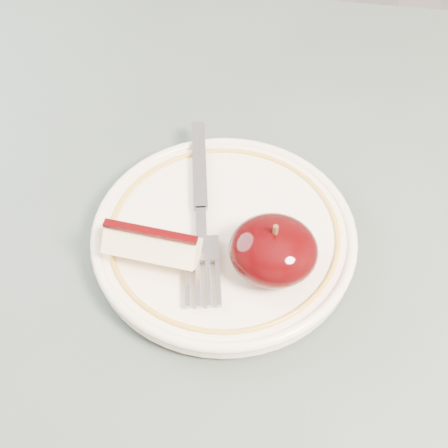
# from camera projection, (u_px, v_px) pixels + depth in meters

# --- Properties ---
(table) EXTENTS (0.90, 0.90, 0.75)m
(table) POSITION_uv_depth(u_px,v_px,m) (134.00, 354.00, 0.56)
(table) COLOR brown
(table) RESTS_ON ground
(plate) EXTENTS (0.22, 0.22, 0.02)m
(plate) POSITION_uv_depth(u_px,v_px,m) (224.00, 235.00, 0.51)
(plate) COLOR #EFE5C8
(plate) RESTS_ON table
(apple_half) EXTENTS (0.07, 0.07, 0.05)m
(apple_half) POSITION_uv_depth(u_px,v_px,m) (273.00, 250.00, 0.47)
(apple_half) COLOR black
(apple_half) RESTS_ON plate
(apple_wedge) EXTENTS (0.08, 0.04, 0.04)m
(apple_wedge) POSITION_uv_depth(u_px,v_px,m) (152.00, 245.00, 0.48)
(apple_wedge) COLOR #FAEAB8
(apple_wedge) RESTS_ON plate
(fork) EXTENTS (0.06, 0.20, 0.00)m
(fork) POSITION_uv_depth(u_px,v_px,m) (201.00, 210.00, 0.52)
(fork) COLOR gray
(fork) RESTS_ON plate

